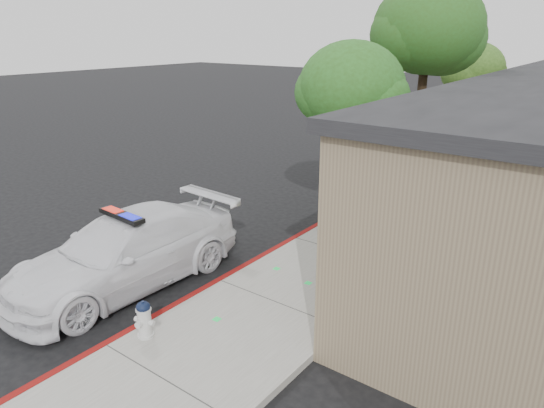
{
  "coord_description": "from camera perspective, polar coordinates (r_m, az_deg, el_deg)",
  "views": [
    {
      "loc": [
        6.93,
        -7.16,
        5.43
      ],
      "look_at": [
        -0.01,
        2.08,
        1.35
      ],
      "focal_mm": 32.51,
      "sensor_mm": 36.0,
      "label": 1
    }
  ],
  "objects": [
    {
      "name": "police_car",
      "position": [
        11.45,
        -16.61,
        -5.27
      ],
      "size": [
        2.57,
        5.63,
        1.72
      ],
      "rotation": [
        0.0,
        0.0,
        -0.06
      ],
      "color": "white",
      "rests_on": "ground"
    },
    {
      "name": "street_tree_far",
      "position": [
        22.98,
        22.27,
        14.04
      ],
      "size": [
        2.61,
        2.69,
        4.89
      ],
      "rotation": [
        0.0,
        0.0,
        0.39
      ],
      "color": "black",
      "rests_on": "sidewalk"
    },
    {
      "name": "street_tree_mid",
      "position": [
        18.03,
        17.61,
        18.45
      ],
      "size": [
        3.64,
        3.78,
        6.95
      ],
      "rotation": [
        0.0,
        0.0,
        0.36
      ],
      "color": "black",
      "rests_on": "sidewalk"
    },
    {
      "name": "street_tree_near",
      "position": [
        13.38,
        9.16,
        12.82
      ],
      "size": [
        3.05,
        2.78,
        5.09
      ],
      "rotation": [
        0.0,
        0.0,
        -0.41
      ],
      "color": "black",
      "rests_on": "sidewalk"
    },
    {
      "name": "ground",
      "position": [
        11.35,
        -6.37,
        -9.28
      ],
      "size": [
        120.0,
        120.0,
        0.0
      ],
      "primitive_type": "plane",
      "color": "black",
      "rests_on": "ground"
    },
    {
      "name": "sidewalk",
      "position": [
        12.66,
        8.39,
        -5.81
      ],
      "size": [
        3.2,
        60.0,
        0.15
      ],
      "primitive_type": "cube",
      "color": "gray",
      "rests_on": "ground"
    },
    {
      "name": "red_curb",
      "position": [
        13.38,
        2.6,
        -4.15
      ],
      "size": [
        0.14,
        60.0,
        0.16
      ],
      "primitive_type": "cube",
      "color": "maroon",
      "rests_on": "ground"
    },
    {
      "name": "fire_hydrant",
      "position": [
        9.41,
        -14.59,
        -12.76
      ],
      "size": [
        0.42,
        0.36,
        0.72
      ],
      "rotation": [
        0.0,
        0.0,
        0.24
      ],
      "color": "silver",
      "rests_on": "sidewalk"
    }
  ]
}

